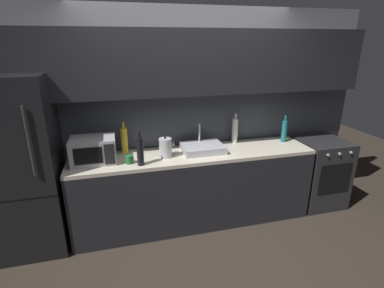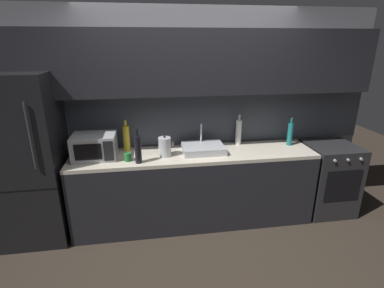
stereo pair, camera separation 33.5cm
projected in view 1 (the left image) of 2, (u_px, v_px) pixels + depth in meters
ground_plane at (218, 271)px, 2.87m from camera, size 10.00×10.00×0.00m
back_wall at (188, 93)px, 3.45m from camera, size 4.54×0.44×2.50m
counter_run at (194, 188)px, 3.54m from camera, size 2.80×0.60×0.90m
refrigerator at (24, 167)px, 2.96m from camera, size 0.68×0.69×1.84m
oven_range at (319, 172)px, 3.97m from camera, size 0.60×0.62×0.90m
microwave at (93, 150)px, 3.10m from camera, size 0.46×0.35×0.27m
sink_basin at (202, 148)px, 3.44m from camera, size 0.48×0.38×0.30m
kettle at (166, 148)px, 3.24m from camera, size 0.17×0.14×0.24m
wine_bottle_teal at (284, 131)px, 3.73m from camera, size 0.07×0.07×0.34m
wine_bottle_dark at (140, 151)px, 3.02m from camera, size 0.07×0.07×0.37m
wine_bottle_white at (235, 130)px, 3.69m from camera, size 0.07×0.07×0.38m
wine_bottle_yellow at (124, 140)px, 3.35m from camera, size 0.08×0.08×0.37m
mug_green at (129, 159)px, 3.09m from camera, size 0.08×0.08×0.09m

